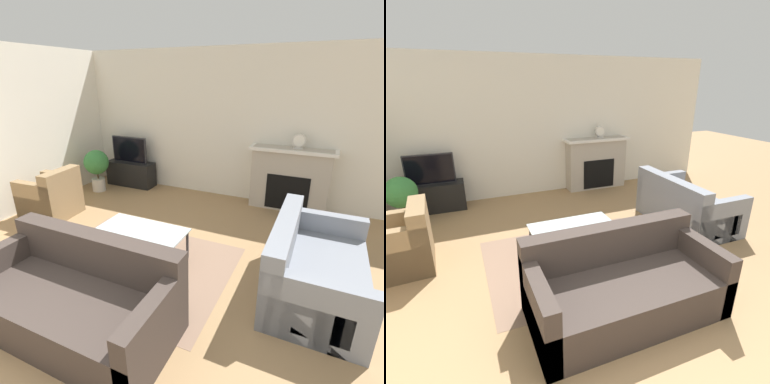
# 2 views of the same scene
# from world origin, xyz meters

# --- Properties ---
(wall_back) EXTENTS (8.37, 0.06, 2.70)m
(wall_back) POSITION_xyz_m (0.00, 4.72, 1.35)
(wall_back) COLOR silver
(wall_back) RESTS_ON ground_plane
(area_rug) EXTENTS (2.32, 1.79, 0.00)m
(area_rug) POSITION_xyz_m (0.02, 1.99, 0.00)
(area_rug) COLOR #896B56
(area_rug) RESTS_ON ground_plane
(fireplace) EXTENTS (1.41, 0.38, 1.09)m
(fireplace) POSITION_xyz_m (1.48, 4.52, 0.57)
(fireplace) COLOR #B2A899
(fireplace) RESTS_ON ground_plane
(tv_stand) EXTENTS (1.03, 0.37, 0.51)m
(tv_stand) POSITION_xyz_m (-1.76, 4.42, 0.25)
(tv_stand) COLOR black
(tv_stand) RESTS_ON ground_plane
(tv) EXTENTS (0.80, 0.06, 0.53)m
(tv) POSITION_xyz_m (-1.76, 4.42, 0.78)
(tv) COLOR #232328
(tv) RESTS_ON tv_stand
(couch_sectional) EXTENTS (1.90, 0.91, 0.82)m
(couch_sectional) POSITION_xyz_m (0.09, 0.94, 0.29)
(couch_sectional) COLOR #3D332D
(couch_sectional) RESTS_ON ground_plane
(couch_loveseat) EXTENTS (0.94, 1.54, 0.82)m
(couch_loveseat) POSITION_xyz_m (2.04, 2.32, 0.29)
(couch_loveseat) COLOR gray
(couch_loveseat) RESTS_ON ground_plane
(armchair_by_window) EXTENTS (0.81, 0.77, 0.82)m
(armchair_by_window) POSITION_xyz_m (-2.07, 2.60, 0.30)
(armchair_by_window) COLOR #8C704C
(armchair_by_window) RESTS_ON ground_plane
(coffee_table) EXTENTS (1.12, 0.59, 0.41)m
(coffee_table) POSITION_xyz_m (0.02, 2.13, 0.37)
(coffee_table) COLOR #333338
(coffee_table) RESTS_ON ground_plane
(potted_plant) EXTENTS (0.49, 0.49, 0.85)m
(potted_plant) POSITION_xyz_m (-2.17, 3.85, 0.54)
(potted_plant) COLOR beige
(potted_plant) RESTS_ON ground_plane
(mantel_clock) EXTENTS (0.21, 0.07, 0.24)m
(mantel_clock) POSITION_xyz_m (1.56, 4.53, 1.22)
(mantel_clock) COLOR beige
(mantel_clock) RESTS_ON fireplace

